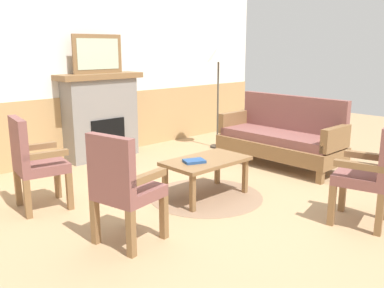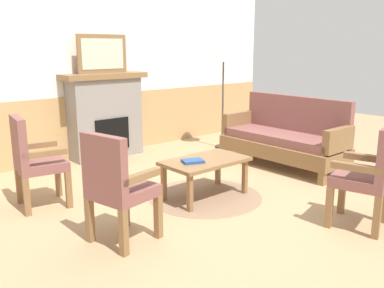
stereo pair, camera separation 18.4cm
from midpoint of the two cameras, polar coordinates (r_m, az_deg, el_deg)
name	(u,v)px [view 1 (the left image)]	position (r m, az deg, el deg)	size (l,w,h in m)	color
ground_plane	(213,196)	(4.84, 1.78, -7.05)	(14.00, 14.00, 0.00)	tan
wall_back	(90,71)	(6.64, -14.49, 9.64)	(7.20, 0.14, 2.70)	white
fireplace	(101,115)	(6.49, -13.08, 3.80)	(1.30, 0.44, 1.28)	gray
framed_picture	(98,54)	(6.41, -13.51, 11.82)	(0.80, 0.04, 0.56)	brown
couch	(281,138)	(6.08, 11.20, 0.82)	(0.70, 1.80, 0.98)	brown
coffee_table	(206,164)	(4.70, 0.83, -2.73)	(0.96, 0.56, 0.44)	brown
round_rug	(206,196)	(4.81, 0.82, -7.11)	(1.29, 1.29, 0.01)	#896B51
book_on_table	(194,161)	(4.55, -0.85, -2.35)	(0.22, 0.16, 0.03)	navy
armchair_near_fireplace	(34,159)	(4.63, -21.79, -1.94)	(0.55, 0.55, 0.98)	brown
armchair_by_window_left	(123,184)	(3.60, -10.86, -5.43)	(0.57, 0.57, 0.98)	brown
armchair_front_left	(371,170)	(4.24, 22.04, -3.33)	(0.58, 0.58, 0.98)	brown
floor_lamp_by_couch	(218,60)	(6.91, 2.84, 11.32)	(0.36, 0.36, 1.68)	#332D28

